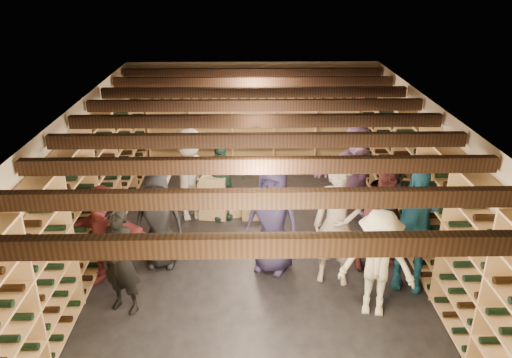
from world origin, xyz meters
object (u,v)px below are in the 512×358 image
Objects in this scene: person_0 at (159,221)px; person_10 at (220,180)px; crate_stack_left at (213,197)px; crate_loose at (240,209)px; person_1 at (121,260)px; person_6 at (272,219)px; person_7 at (337,225)px; person_8 at (387,213)px; crate_stack_right at (255,209)px; person_12 at (389,201)px; person_9 at (190,175)px; person_4 at (412,228)px; person_3 at (378,264)px; person_5 at (105,236)px; person_11 at (355,172)px.

person_0 is 1.00× the size of person_10.
crate_stack_left is 1.70× the size of crate_loose.
crate_loose is at bearing 84.21° from person_1.
person_7 is (0.90, -0.34, 0.08)m from person_6.
crate_stack_left is 0.46× the size of person_8.
person_6 is at bearing -82.58° from crate_stack_right.
person_0 is at bearing -156.68° from person_12.
crate_stack_right is 1.85m from person_6.
person_6 is 0.99× the size of person_9.
person_1 is (-1.52, -2.83, 0.69)m from crate_loose.
person_1 is 1.01× the size of person_10.
crate_loose is (0.49, 0.16, -0.34)m from crate_stack_left.
person_1 is 2.92m from person_10.
person_4 is 1.01× the size of person_7.
person_1 is 3.36m from person_3.
person_1 is 0.83× the size of person_7.
person_5 is at bearing -131.11° from crate_loose.
person_1 is at bearing -111.23° from crate_stack_left.
person_6 is 1.92m from person_10.
person_0 reaches higher than crate_stack_left.
person_4 reaches higher than person_10.
person_9 is at bearing 72.97° from person_5.
person_11 is 1.06m from person_12.
person_6 is 1.09× the size of person_12.
person_12 is at bearing -35.04° from person_10.
person_9 is at bearing 178.19° from person_12.
person_9 is at bearing -169.83° from crate_loose.
person_7 is 1.49m from person_12.
person_9 reaches higher than person_0.
person_1 is 2.26m from person_6.
person_8 reaches higher than person_12.
crate_loose is 0.27× the size of person_7.
person_1 is 4.50m from person_11.
person_1 reaches higher than crate_loose.
person_12 is at bearing 10.68° from person_0.
person_6 is 2.08m from person_12.
person_5 is 0.86× the size of person_11.
person_1 is (-1.04, -2.67, 0.35)m from crate_stack_left.
person_8 reaches higher than person_1.
person_7 reaches higher than person_6.
person_11 is (0.68, 2.05, -0.03)m from person_7.
person_7 is at bearing -171.05° from person_8.
person_5 is at bearing -148.03° from person_6.
person_9 reaches higher than crate_stack_right.
person_4 reaches higher than crate_stack_left.
person_10 is (1.18, 2.67, -0.01)m from person_1.
person_11 is (2.44, 0.00, 0.14)m from person_10.
person_10 is at bearing 0.00° from crate_stack_left.
crate_stack_left is 2.03m from person_6.
person_6 is 0.97m from person_7.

